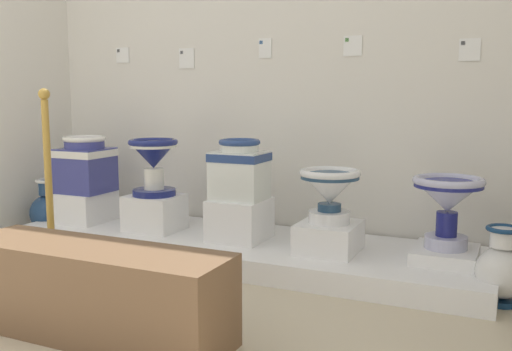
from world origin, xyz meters
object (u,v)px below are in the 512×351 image
at_px(antique_toilet_slender_white, 85,163).
at_px(info_placard_third, 265,48).
at_px(plinth_block_squat_floral, 155,213).
at_px(antique_toilet_broad_patterned, 448,198).
at_px(plinth_block_rightmost, 240,219).
at_px(antique_toilet_rightmost, 240,168).
at_px(plinth_block_slender_white, 87,207).
at_px(plinth_block_central_ornate, 329,237).
at_px(plinth_block_broad_patterned, 445,255).
at_px(info_placard_second, 187,58).
at_px(antique_toilet_central_ornate, 330,188).
at_px(museum_bench, 94,291).
at_px(info_placard_first, 123,55).
at_px(decorative_vase_corner, 502,270).
at_px(info_placard_fourth, 353,46).
at_px(info_placard_fifth, 470,50).
at_px(antique_toilet_squat_floral, 153,158).
at_px(decorative_vase_spare, 48,211).
at_px(stanchion_post_near_left, 51,225).

bearing_deg(antique_toilet_slender_white, info_placard_third, 21.66).
height_order(plinth_block_squat_floral, antique_toilet_broad_patterned, antique_toilet_broad_patterned).
xyz_separation_m(plinth_block_rightmost, info_placard_third, (-0.04, 0.48, 1.10)).
bearing_deg(antique_toilet_rightmost, antique_toilet_broad_patterned, 1.29).
xyz_separation_m(plinth_block_slender_white, plinth_block_squat_floral, (0.60, -0.02, 0.01)).
height_order(plinth_block_slender_white, plinth_block_central_ornate, plinth_block_slender_white).
bearing_deg(plinth_block_broad_patterned, plinth_block_rightmost, -178.71).
height_order(antique_toilet_broad_patterned, info_placard_second, info_placard_second).
xyz_separation_m(antique_toilet_central_ornate, info_placard_third, (-0.64, 0.52, 0.85)).
xyz_separation_m(antique_toilet_slender_white, museum_bench, (1.18, -1.32, -0.36)).
xyz_separation_m(plinth_block_rightmost, info_placard_first, (-1.24, 0.48, 1.08)).
height_order(info_placard_third, decorative_vase_corner, info_placard_third).
height_order(plinth_block_broad_patterned, info_placard_fourth, info_placard_fourth).
relative_size(plinth_block_squat_floral, antique_toilet_rightmost, 0.91).
bearing_deg(antique_toilet_central_ornate, info_placard_second, 157.70).
bearing_deg(info_placard_third, plinth_block_squat_floral, -140.21).
height_order(info_placard_third, museum_bench, info_placard_third).
relative_size(antique_toilet_slender_white, info_placard_third, 3.00).
xyz_separation_m(plinth_block_slender_white, plinth_block_central_ornate, (1.84, -0.04, -0.02)).
distance_m(plinth_block_squat_floral, plinth_block_central_ornate, 1.24).
bearing_deg(plinth_block_broad_patterned, plinth_block_central_ornate, -173.87).
distance_m(plinth_block_central_ornate, decorative_vase_corner, 0.95).
bearing_deg(info_placard_fifth, antique_toilet_central_ornate, -142.69).
bearing_deg(info_placard_fifth, antique_toilet_squat_floral, -165.50).
distance_m(antique_toilet_broad_patterned, info_placard_fifth, 0.94).
distance_m(plinth_block_broad_patterned, decorative_vase_corner, 0.35).
xyz_separation_m(plinth_block_slender_white, info_placard_second, (0.57, 0.48, 1.07)).
xyz_separation_m(info_placard_first, decorative_vase_spare, (-0.34, -0.50, -1.16)).
bearing_deg(decorative_vase_spare, info_placard_fourth, 13.16).
distance_m(info_placard_first, info_placard_second, 0.57).
bearing_deg(plinth_block_broad_patterned, antique_toilet_squat_floral, -178.61).
distance_m(antique_toilet_broad_patterned, decorative_vase_spare, 2.84).
height_order(antique_toilet_rightmost, decorative_vase_spare, antique_toilet_rightmost).
xyz_separation_m(plinth_block_central_ornate, plinth_block_broad_patterned, (0.65, 0.07, -0.05)).
bearing_deg(antique_toilet_rightmost, info_placard_fifth, 20.43).
xyz_separation_m(antique_toilet_squat_floral, info_placard_second, (-0.03, 0.50, 0.68)).
xyz_separation_m(plinth_block_squat_floral, info_placard_third, (0.60, 0.50, 1.11)).
xyz_separation_m(info_placard_first, decorative_vase_corner, (2.78, -0.64, -1.17)).
height_order(plinth_block_squat_floral, antique_toilet_central_ornate, antique_toilet_central_ornate).
relative_size(plinth_block_rightmost, plinth_block_broad_patterned, 0.93).
xyz_separation_m(antique_toilet_central_ornate, antique_toilet_broad_patterned, (0.65, 0.07, -0.02)).
bearing_deg(decorative_vase_spare, plinth_block_rightmost, 0.92).
distance_m(antique_toilet_central_ornate, info_placard_first, 2.09).
bearing_deg(antique_toilet_squat_floral, antique_toilet_rightmost, 1.59).
bearing_deg(decorative_vase_corner, info_placard_third, 158.00).
relative_size(antique_toilet_slender_white, info_placard_first, 3.43).
xyz_separation_m(plinth_block_squat_floral, plinth_block_rightmost, (0.63, 0.02, 0.01)).
distance_m(info_placard_second, info_placard_fourth, 1.24).
bearing_deg(museum_bench, plinth_block_central_ornate, 62.75).
bearing_deg(stanchion_post_near_left, decorative_vase_corner, 15.02).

